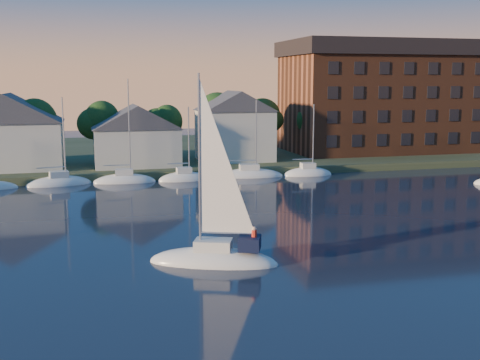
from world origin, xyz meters
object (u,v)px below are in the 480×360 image
object	(u,v)px
clubhouse_east	(235,125)
hero_sailboat	(215,255)
clubhouse_west	(9,130)
condo_block	(382,96)
clubhouse_centre	(136,134)

from	to	relation	value
clubhouse_east	hero_sailboat	xyz separation A→B (m)	(-12.56, -44.35, -5.42)
clubhouse_west	condo_block	distance (m)	56.56
clubhouse_centre	clubhouse_east	distance (m)	14.17
condo_block	hero_sailboat	xyz separation A→B (m)	(-38.56, -50.30, -9.21)
clubhouse_east	hero_sailboat	world-z (taller)	hero_sailboat
clubhouse_centre	condo_block	xyz separation A→B (m)	(40.00, 7.95, 4.66)
hero_sailboat	clubhouse_east	bearing A→B (deg)	-83.93
condo_block	hero_sailboat	bearing A→B (deg)	-127.48
clubhouse_west	hero_sailboat	world-z (taller)	hero_sailboat
clubhouse_west	clubhouse_east	size ratio (longest dim) A/B	1.30
clubhouse_east	hero_sailboat	bearing A→B (deg)	-105.82
clubhouse_west	clubhouse_east	distance (m)	30.02
clubhouse_centre	condo_block	bearing A→B (deg)	11.24
clubhouse_west	clubhouse_centre	size ratio (longest dim) A/B	1.18
hero_sailboat	clubhouse_centre	bearing A→B (deg)	-66.17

